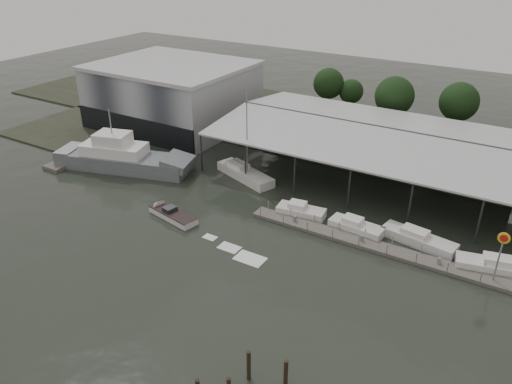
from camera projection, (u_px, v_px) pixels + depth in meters
The scene contains 16 objects.
ground at pixel (199, 250), 52.02m from camera, with size 200.00×200.00×0.00m, color #242A22.
land_strip_far at pixel (351, 131), 83.93m from camera, with size 140.00×30.00×0.30m.
land_strip_west at pixel (126, 112), 93.37m from camera, with size 20.00×40.00×0.30m.
storage_warehouse at pixel (173, 94), 85.40m from camera, with size 24.50×20.50×10.50m.
covered_boat_shed at pixel (440, 143), 62.65m from camera, with size 58.24×24.00×6.96m.
trawler_dock at pixel (98, 149), 76.48m from camera, with size 3.00×18.00×0.50m.
floating_dock at pixel (370, 245), 52.57m from camera, with size 28.00×2.00×1.40m.
shell_fuel_sign at pixel (501, 248), 45.31m from camera, with size 1.10×0.18×5.55m.
grey_trawler at pixel (123, 158), 69.88m from camera, with size 20.25×10.21×8.84m.
white_sailboat at pixel (244, 173), 67.54m from camera, with size 9.84×5.69×12.56m.
speedboat_underway at pixel (170, 213), 58.27m from camera, with size 18.15×5.41×2.00m.
moored_cruiser_0 at pixel (301, 211), 58.28m from camera, with size 5.85×2.90×1.70m.
moored_cruiser_1 at pixel (356, 227), 55.10m from camera, with size 6.15×2.63×1.70m.
moored_cruiser_2 at pixel (418, 239), 52.92m from camera, with size 8.17×3.49×1.70m.
moored_cruiser_3 at pixel (504, 268), 48.23m from camera, with size 9.28×4.10×1.70m.
horizon_tree_line at pixel (511, 111), 75.32m from camera, with size 69.64×11.75×9.87m.
Camera 1 is at (27.76, -34.13, 29.03)m, focal length 35.00 mm.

